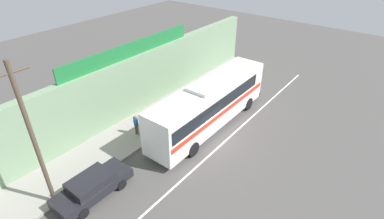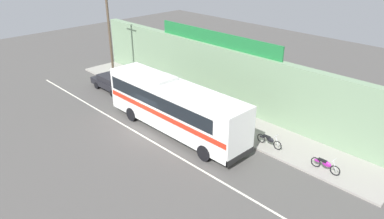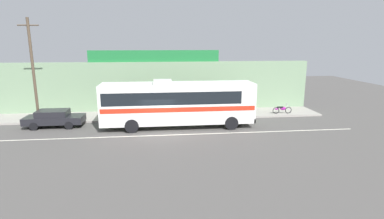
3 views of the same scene
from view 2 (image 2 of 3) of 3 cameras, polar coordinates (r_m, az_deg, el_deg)
ground_plane at (r=26.16m, az=-7.13°, el=-3.18°), size 70.00×70.00×0.00m
sidewalk_slab at (r=29.17m, az=0.96°, el=0.31°), size 30.00×3.60×0.14m
storefront_facade at (r=29.74m, az=3.93°, el=5.60°), size 30.00×0.70×4.80m
storefront_billboard at (r=29.02m, az=3.79°, el=11.20°), size 12.43×0.12×1.10m
road_center_stripe at (r=25.76m, az=-8.54°, el=-3.75°), size 30.00×0.14×0.01m
intercity_bus at (r=24.89m, az=-2.95°, el=0.76°), size 11.92×2.61×3.78m
parked_car at (r=33.38m, az=-12.60°, el=4.23°), size 4.50×1.88×1.37m
utility_pole at (r=34.30m, az=-12.91°, el=11.32°), size 1.60×0.22×8.40m
motorcycle_blue at (r=24.06m, az=12.11°, el=-4.75°), size 1.90×0.56×0.94m
motorcycle_black at (r=22.51m, az=20.36°, el=-8.16°), size 1.83×0.56×0.94m
pedestrian_by_curb at (r=30.32m, az=-3.36°, el=3.35°), size 0.30×0.48×1.63m
pedestrian_far_right at (r=26.30m, az=4.95°, el=-0.18°), size 0.30×0.48×1.68m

